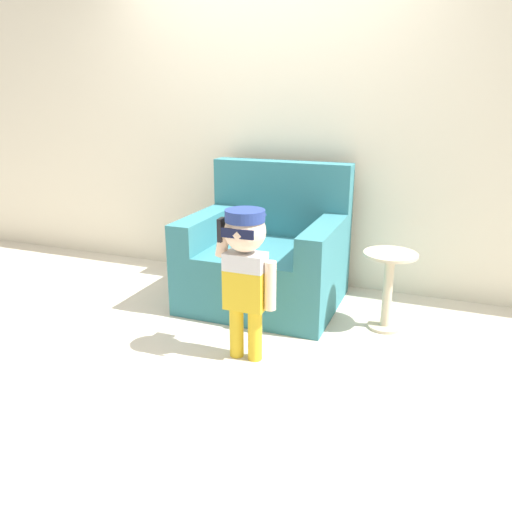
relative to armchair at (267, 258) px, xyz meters
The scene contains 5 objects.
ground_plane 0.43m from the armchair, 138.35° to the right, with size 10.00×10.00×0.00m, color beige.
wall_back 1.12m from the armchair, 110.33° to the left, with size 10.00×0.05×2.60m.
armchair is the anchor object (origin of this frame).
person_child 0.92m from the armchair, 77.56° to the right, with size 0.36×0.27×0.89m.
side_table 0.91m from the armchair, ahead, with size 0.34×0.34×0.52m.
Camera 1 is at (1.40, -3.11, 1.46)m, focal length 35.00 mm.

